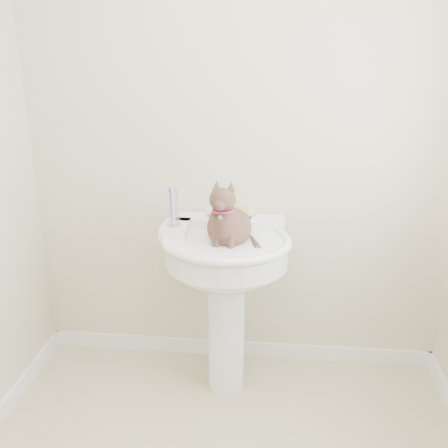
# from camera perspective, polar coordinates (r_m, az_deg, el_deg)

# --- Properties ---
(wall_back) EXTENTS (2.20, 0.00, 2.50)m
(wall_back) POSITION_cam_1_polar(r_m,az_deg,el_deg) (2.54, 1.75, 9.27)
(wall_back) COLOR beige
(wall_back) RESTS_ON ground
(baseboard_back) EXTENTS (2.20, 0.02, 0.09)m
(baseboard_back) POSITION_cam_1_polar(r_m,az_deg,el_deg) (3.00, 1.49, -14.00)
(baseboard_back) COLOR white
(baseboard_back) RESTS_ON floor
(pedestal_sink) EXTENTS (0.64, 0.63, 0.88)m
(pedestal_sink) POSITION_cam_1_polar(r_m,az_deg,el_deg) (2.44, 0.22, -4.99)
(pedestal_sink) COLOR white
(pedestal_sink) RESTS_ON floor
(faucet) EXTENTS (0.28, 0.12, 0.14)m
(faucet) POSITION_cam_1_polar(r_m,az_deg,el_deg) (2.50, 0.63, 1.35)
(faucet) COLOR silver
(faucet) RESTS_ON pedestal_sink
(soap_bar) EXTENTS (0.10, 0.07, 0.03)m
(soap_bar) POSITION_cam_1_polar(r_m,az_deg,el_deg) (2.59, 1.90, 1.36)
(soap_bar) COLOR gold
(soap_bar) RESTS_ON pedestal_sink
(toothbrush_cup) EXTENTS (0.07, 0.07, 0.19)m
(toothbrush_cup) POSITION_cam_1_polar(r_m,az_deg,el_deg) (2.43, -5.75, 0.88)
(toothbrush_cup) COLOR silver
(toothbrush_cup) RESTS_ON pedestal_sink
(cat) EXTENTS (0.23, 0.29, 0.43)m
(cat) POSITION_cam_1_polar(r_m,az_deg,el_deg) (2.33, 0.50, 0.06)
(cat) COLOR brown
(cat) RESTS_ON pedestal_sink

